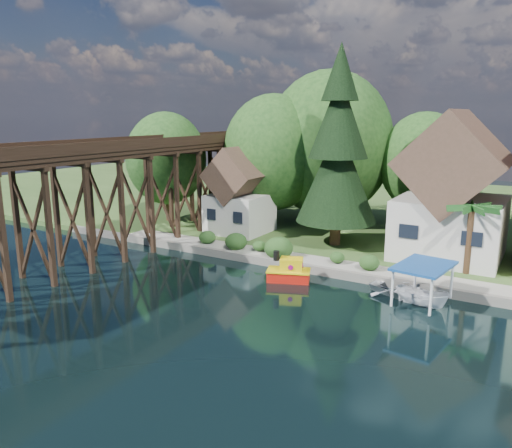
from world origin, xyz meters
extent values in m
plane|color=black|center=(0.00, 0.00, 0.00)|extent=(140.00, 140.00, 0.00)
cube|color=#2F4C1E|center=(0.00, 34.00, 0.25)|extent=(140.00, 52.00, 0.50)
cube|color=slate|center=(4.00, 8.00, 0.31)|extent=(60.00, 0.40, 0.62)
cube|color=gray|center=(6.00, 9.30, 0.53)|extent=(50.00, 2.60, 0.06)
cube|color=black|center=(-16.00, -3.20, 4.00)|extent=(4.00, 0.36, 8.00)
cube|color=black|center=(-16.00, 0.00, 4.00)|extent=(4.00, 0.36, 8.00)
cube|color=black|center=(-16.00, 3.20, 4.00)|extent=(4.00, 0.36, 8.00)
cube|color=black|center=(-16.00, 6.40, 4.00)|extent=(4.00, 0.36, 8.00)
cube|color=black|center=(-16.00, 9.60, 4.00)|extent=(4.00, 0.36, 8.00)
cube|color=black|center=(-16.00, 12.80, 4.00)|extent=(4.00, 0.36, 8.00)
cube|color=black|center=(-16.00, 16.00, 4.00)|extent=(4.00, 0.36, 8.00)
cube|color=black|center=(-16.00, 19.20, 4.00)|extent=(4.00, 0.36, 8.00)
cube|color=black|center=(-16.00, 22.40, 4.00)|extent=(4.00, 0.36, 8.00)
cube|color=black|center=(-16.00, 25.60, 4.00)|extent=(4.00, 0.36, 8.00)
cube|color=black|center=(-17.75, 6.00, 8.05)|extent=(0.35, 44.00, 0.35)
cube|color=black|center=(-14.25, 6.00, 8.05)|extent=(0.35, 44.00, 0.35)
cube|color=black|center=(-16.00, 6.00, 8.35)|extent=(4.00, 44.00, 0.30)
cube|color=black|center=(-18.00, 6.00, 8.90)|extent=(0.12, 44.00, 0.80)
cube|color=black|center=(-14.00, 6.00, 8.90)|extent=(0.12, 44.00, 0.80)
cube|color=beige|center=(7.00, 16.00, 2.75)|extent=(7.50, 8.00, 4.50)
cube|color=#4C3628|center=(7.00, 16.00, 7.70)|extent=(7.64, 8.64, 7.64)
cube|color=black|center=(4.90, 11.96, 2.98)|extent=(1.35, 0.08, 1.00)
cube|color=black|center=(9.10, 11.96, 2.98)|extent=(1.35, 0.08, 1.00)
cube|color=beige|center=(-11.00, 14.50, 2.25)|extent=(5.00, 5.00, 3.50)
cube|color=#4C3628|center=(-11.00, 14.50, 5.80)|extent=(5.09, 5.40, 5.09)
cube|color=black|center=(-12.40, 11.96, 2.43)|extent=(0.90, 0.08, 1.00)
cube|color=black|center=(-9.60, 11.96, 2.43)|extent=(0.90, 0.08, 1.00)
cylinder|color=#382314|center=(-10.00, 19.00, 2.75)|extent=(0.50, 0.50, 4.50)
ellipsoid|color=#1A4117|center=(-10.00, 19.00, 7.50)|extent=(4.40, 4.40, 5.06)
cylinder|color=#382314|center=(-6.00, 23.00, 2.98)|extent=(0.50, 0.50, 4.95)
ellipsoid|color=#1A4117|center=(-6.00, 23.00, 8.20)|extent=(5.00, 5.00, 5.75)
cylinder|color=#382314|center=(3.00, 24.00, 2.52)|extent=(0.50, 0.50, 4.05)
ellipsoid|color=#1A4117|center=(3.00, 24.00, 6.80)|extent=(4.00, 4.00, 4.60)
cylinder|color=#382314|center=(-20.00, 15.00, 2.52)|extent=(0.50, 0.50, 4.05)
ellipsoid|color=#1A4117|center=(-20.00, 15.00, 6.80)|extent=(4.00, 4.00, 4.60)
ellipsoid|color=#1E4017|center=(-8.00, 9.20, 1.27)|extent=(1.98, 1.98, 1.53)
ellipsoid|color=#1E4017|center=(-6.00, 9.50, 1.09)|extent=(1.54, 1.54, 1.19)
ellipsoid|color=#1E4017|center=(-4.00, 9.00, 1.35)|extent=(2.20, 2.20, 1.70)
ellipsoid|color=#1E4017|center=(-11.00, 9.40, 1.18)|extent=(1.76, 1.76, 1.36)
ellipsoid|color=#1E4017|center=(0.50, 9.60, 1.09)|extent=(1.54, 1.54, 1.19)
ellipsoid|color=#1E4017|center=(3.00, 9.30, 1.18)|extent=(1.76, 1.76, 1.36)
cylinder|color=#382314|center=(-1.74, 14.72, 1.99)|extent=(0.89, 0.89, 2.98)
cone|color=black|center=(-1.74, 14.72, 6.46)|extent=(6.55, 6.55, 7.94)
cone|color=black|center=(-1.74, 14.72, 10.92)|extent=(4.76, 4.76, 6.45)
cone|color=black|center=(-1.74, 14.72, 14.40)|extent=(2.98, 2.98, 4.47)
cylinder|color=#382314|center=(8.93, 12.07, 2.69)|extent=(0.44, 0.44, 4.38)
ellipsoid|color=#194C1A|center=(8.93, 12.07, 5.08)|extent=(4.59, 4.59, 1.00)
cube|color=red|center=(-1.48, 5.76, 0.33)|extent=(3.18, 2.43, 0.75)
cube|color=yellow|center=(-1.48, 5.76, 0.74)|extent=(3.30, 2.55, 0.09)
cube|color=yellow|center=(-1.30, 5.82, 1.13)|extent=(1.81, 1.60, 0.94)
cylinder|color=black|center=(-2.27, 5.45, 1.74)|extent=(0.41, 0.41, 0.66)
cylinder|color=#930B65|center=(-1.09, 5.28, 1.13)|extent=(0.34, 0.19, 0.34)
cylinder|color=#930B65|center=(-1.51, 6.37, 1.13)|extent=(0.34, 0.19, 0.34)
cylinder|color=#930B65|center=(-0.60, 6.10, 1.13)|extent=(0.19, 0.34, 0.34)
imported|color=white|center=(6.07, 6.86, 0.45)|extent=(4.89, 3.93, 0.90)
imported|color=white|center=(7.41, 5.71, 0.62)|extent=(3.36, 1.65, 1.25)
cube|color=#164995|center=(7.41, 5.71, 2.50)|extent=(3.28, 4.34, 0.15)
cylinder|color=white|center=(8.28, 3.83, 1.37)|extent=(0.15, 0.15, 2.25)
cylinder|color=white|center=(8.77, 7.29, 1.37)|extent=(0.15, 0.15, 2.25)
cylinder|color=white|center=(6.05, 4.14, 1.37)|extent=(0.15, 0.15, 2.25)
cylinder|color=white|center=(6.54, 7.60, 1.37)|extent=(0.15, 0.15, 2.25)
camera|label=1|loc=(13.25, -23.30, 11.23)|focal=35.00mm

